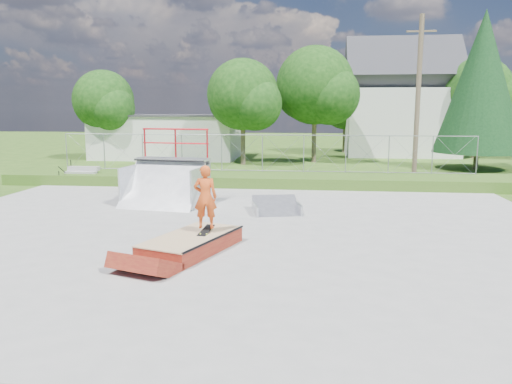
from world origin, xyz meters
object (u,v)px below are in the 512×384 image
at_px(flat_bank_ramp, 276,207).
at_px(skater, 205,200).
at_px(grind_box, 192,244).
at_px(quarter_pipe, 164,168).

height_order(flat_bank_ramp, skater, skater).
relative_size(grind_box, flat_bank_ramp, 1.94).
bearing_deg(flat_bank_ramp, quarter_pipe, 155.52).
bearing_deg(flat_bank_ramp, grind_box, -122.46).
relative_size(quarter_pipe, flat_bank_ramp, 1.71).
distance_m(quarter_pipe, skater, 6.08).
xyz_separation_m(quarter_pipe, flat_bank_ramp, (4.19, -0.87, -1.16)).
bearing_deg(grind_box, skater, 69.11).
bearing_deg(quarter_pipe, grind_box, -59.56).
height_order(quarter_pipe, skater, quarter_pipe).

